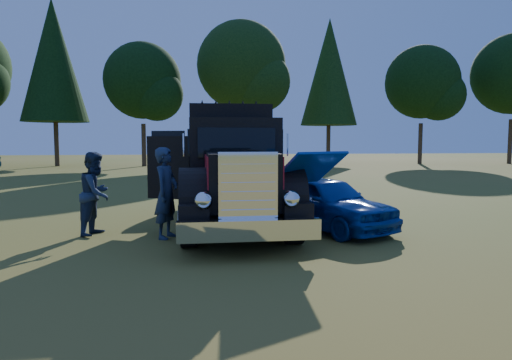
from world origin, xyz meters
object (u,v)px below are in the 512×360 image
object	(u,v)px
hotrod_coupe	(324,202)
spectator_far	(96,193)
diamond_t_truck	(232,174)
spectator_near	(166,193)

from	to	relation	value
hotrod_coupe	spectator_far	world-z (taller)	hotrod_coupe
spectator_far	hotrod_coupe	bearing A→B (deg)	-74.94
diamond_t_truck	spectator_near	world-z (taller)	diamond_t_truck
hotrod_coupe	spectator_near	size ratio (longest dim) A/B	2.17
hotrod_coupe	spectator_far	size ratio (longest dim) A/B	2.29
spectator_far	diamond_t_truck	bearing A→B (deg)	-63.02
diamond_t_truck	spectator_far	distance (m)	3.17
diamond_t_truck	spectator_far	bearing A→B (deg)	-169.26
hotrod_coupe	spectator_near	distance (m)	3.67
hotrod_coupe	spectator_far	xyz separation A→B (m)	(-5.20, 0.11, 0.28)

